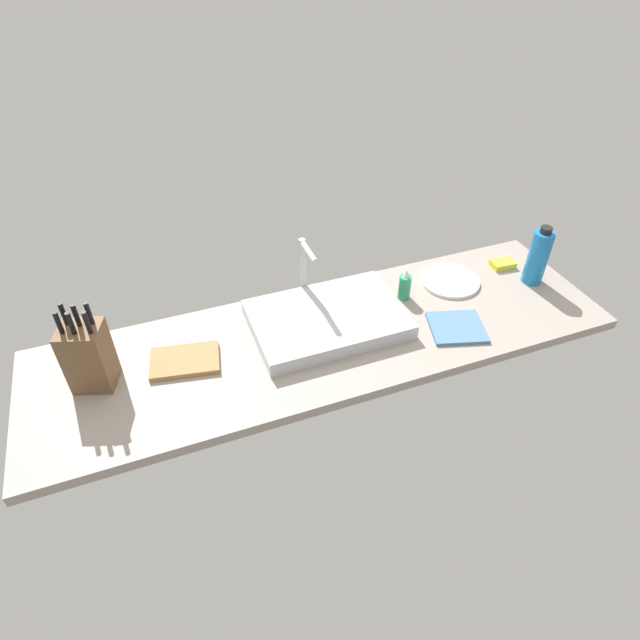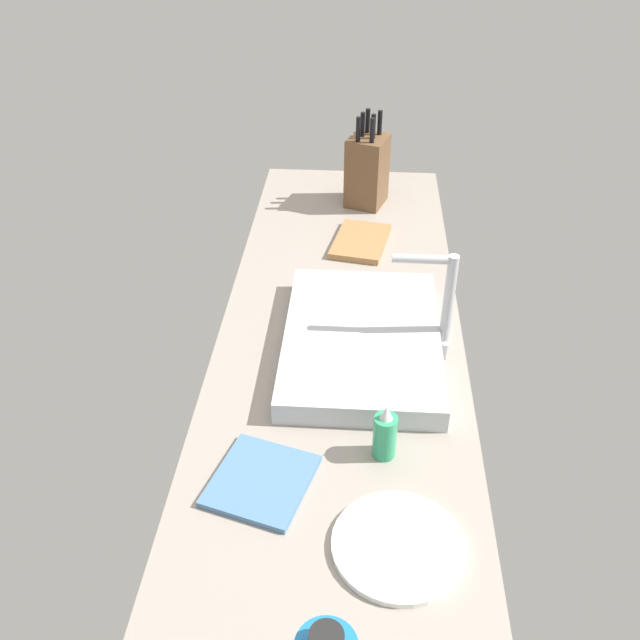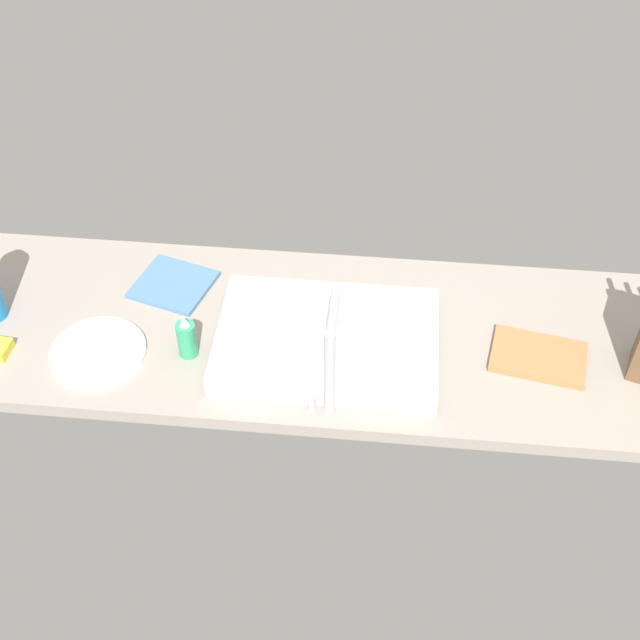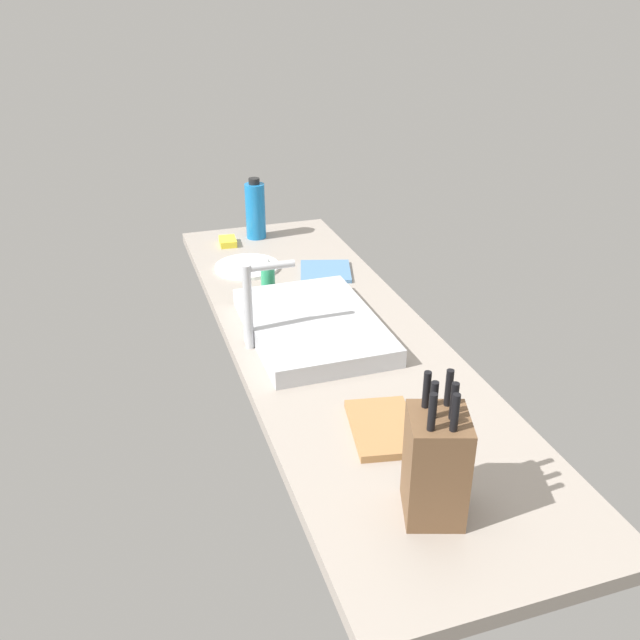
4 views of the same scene
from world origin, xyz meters
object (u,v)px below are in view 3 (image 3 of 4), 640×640
at_px(faucet, 328,360).
at_px(cutting_board, 538,357).
at_px(sink_basin, 327,340).
at_px(dish_towel, 173,284).
at_px(dinner_plate, 98,352).
at_px(soap_bottle, 187,338).

xyz_separation_m(faucet, cutting_board, (-0.47, -0.18, -0.14)).
height_order(sink_basin, dish_towel, sink_basin).
bearing_deg(dinner_plate, dish_towel, -116.73).
relative_size(dinner_plate, dish_towel, 1.23).
bearing_deg(faucet, soap_bottle, -19.79).
xyz_separation_m(sink_basin, dinner_plate, (0.53, 0.07, -0.02)).
bearing_deg(cutting_board, faucet, 20.90).
distance_m(faucet, dish_towel, 0.56).
xyz_separation_m(faucet, soap_bottle, (0.34, -0.12, -0.09)).
height_order(sink_basin, soap_bottle, soap_bottle).
distance_m(sink_basin, cutting_board, 0.49).
bearing_deg(cutting_board, sink_basin, 1.42).
distance_m(sink_basin, soap_bottle, 0.32).
distance_m(faucet, dinner_plate, 0.57).
bearing_deg(dish_towel, sink_basin, 156.72).
bearing_deg(sink_basin, faucet, 95.47).
height_order(soap_bottle, dish_towel, soap_bottle).
bearing_deg(dinner_plate, sink_basin, -172.44).
relative_size(faucet, soap_bottle, 2.00).
xyz_separation_m(cutting_board, dinner_plate, (1.02, 0.08, -0.00)).
bearing_deg(dinner_plate, cutting_board, -175.38).
bearing_deg(dinner_plate, faucet, 169.79).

